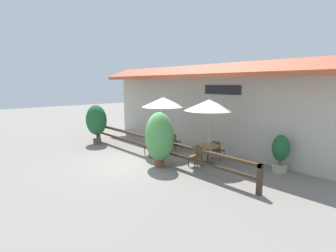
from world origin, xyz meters
name	(u,v)px	position (x,y,z in m)	size (l,w,h in m)	color
ground_plane	(133,163)	(0.00, 0.00, 0.00)	(60.00, 60.00, 0.00)	gray
building_facade	(200,106)	(0.00, 4.10, 2.16)	(14.28, 1.49, 4.23)	#BCB7A8
patio_railing	(153,143)	(0.00, 1.05, 0.70)	(10.40, 0.14, 0.95)	#3D2D1E
patio_umbrella_near	(163,102)	(-0.50, 2.10, 2.42)	(2.02, 2.02, 2.69)	#B7B2A8
dining_table_near	(163,140)	(-0.50, 2.10, 0.61)	(0.94, 0.94, 0.77)	olive
chair_near_streetside	(151,145)	(-0.49, 1.37, 0.46)	(0.46, 0.46, 0.83)	brown
chair_near_wallside	(174,141)	(-0.51, 2.84, 0.46)	(0.47, 0.47, 0.83)	brown
patio_umbrella_middle	(209,105)	(2.05, 2.36, 2.42)	(2.02, 2.02, 2.69)	#B7B2A8
dining_table_middle	(208,149)	(2.05, 2.36, 0.61)	(0.94, 0.94, 0.77)	olive
chair_middle_streetside	(197,155)	(2.04, 1.68, 0.46)	(0.47, 0.47, 0.83)	brown
chair_middle_wallside	(217,149)	(2.01, 3.05, 0.46)	(0.47, 0.47, 0.83)	brown
potted_plant_small_flowering	(96,121)	(-4.30, 0.53, 1.28)	(1.20, 1.08, 2.14)	#564C47
potted_plant_entrance_palm	(159,137)	(1.11, 0.52, 1.20)	(1.21, 1.09, 2.20)	brown
potted_plant_tall_tropical	(280,152)	(4.54, 3.55, 0.75)	(0.64, 0.59, 1.41)	#B7AD99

